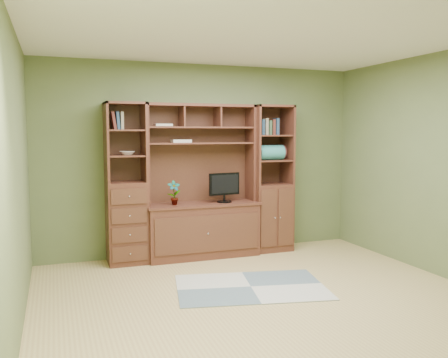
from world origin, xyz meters
name	(u,v)px	position (x,y,z in m)	size (l,w,h in m)	color
room	(263,170)	(0.00, 0.00, 1.30)	(4.60, 4.10, 2.64)	tan
center_hutch	(202,181)	(-0.10, 1.73, 1.02)	(1.54, 0.53, 2.05)	#4F271B
left_tower	(126,184)	(-1.10, 1.77, 1.02)	(0.50, 0.45, 2.05)	#4F271B
right_tower	(270,178)	(0.93, 1.77, 1.02)	(0.55, 0.45, 2.05)	#4F271B
rug	(251,287)	(0.01, 0.32, 0.01)	(1.59, 1.06, 0.01)	#959B9A
monitor	(224,182)	(0.21, 1.70, 1.01)	(0.45, 0.20, 0.55)	black
orchid	(174,193)	(-0.49, 1.70, 0.89)	(0.17, 0.11, 0.32)	#AC483A
magazines	(181,141)	(-0.36, 1.82, 1.56)	(0.25, 0.18, 0.04)	beige
bowl	(127,153)	(-1.08, 1.77, 1.41)	(0.20, 0.20, 0.05)	beige
blanket_teal	(271,153)	(0.90, 1.73, 1.39)	(0.36, 0.21, 0.21)	teal
blanket_red	(272,152)	(0.98, 1.85, 1.39)	(0.38, 0.21, 0.21)	brown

